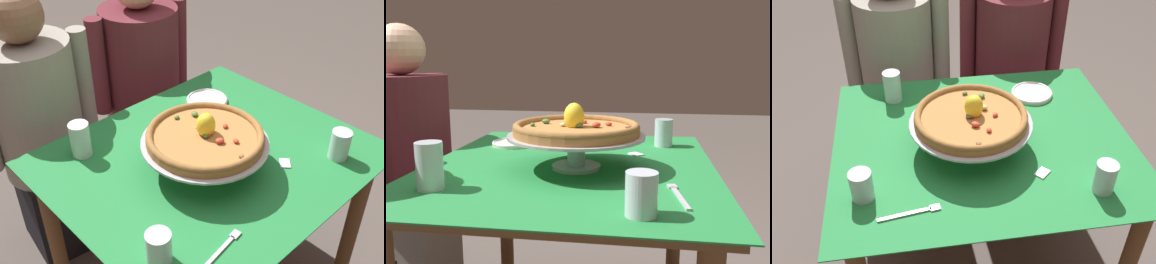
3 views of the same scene
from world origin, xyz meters
TOP-DOWN VIEW (x-y plane):
  - dining_table at (0.00, 0.00)m, footprint 1.08×0.92m
  - pizza_stand at (-0.05, -0.03)m, footprint 0.43×0.43m
  - pizza at (-0.05, -0.03)m, footprint 0.39×0.39m
  - water_glass_front_left at (-0.43, -0.23)m, footprint 0.07×0.07m
  - water_glass_front_right at (0.33, -0.32)m, footprint 0.07×0.07m
  - water_glass_back_left at (-0.32, 0.32)m, footprint 0.07×0.07m
  - side_plate at (0.26, 0.27)m, footprint 0.17×0.17m
  - dinner_fork at (-0.28, -0.32)m, footprint 0.19×0.05m
  - sugar_packet at (0.16, -0.21)m, footprint 0.06×0.06m
  - diner_left at (-0.29, 0.71)m, footprint 0.51×0.40m
  - diner_right at (0.29, 0.76)m, footprint 0.53×0.41m

SIDE VIEW (x-z plane):
  - diner_right at x=0.29m, z-range 0.00..1.23m
  - diner_left at x=-0.29m, z-range -0.01..1.25m
  - dining_table at x=0.00m, z-range 0.26..1.01m
  - sugar_packet at x=0.16m, z-range 0.75..0.76m
  - dinner_fork at x=-0.28m, z-range 0.75..0.76m
  - side_plate at x=0.26m, z-range 0.75..0.77m
  - water_glass_front_left at x=-0.43m, z-range 0.74..0.84m
  - water_glass_front_right at x=0.33m, z-range 0.74..0.85m
  - water_glass_back_left at x=-0.32m, z-range 0.74..0.87m
  - pizza_stand at x=-0.05m, z-range 0.78..0.89m
  - pizza at x=-0.05m, z-range 0.83..0.93m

